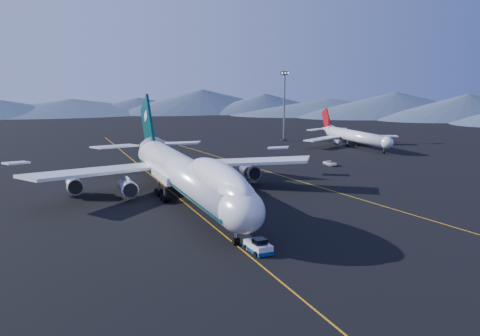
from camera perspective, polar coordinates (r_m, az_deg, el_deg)
name	(u,v)px	position (r m, az deg, el deg)	size (l,w,h in m)	color
ground	(185,203)	(101.93, -5.85, -3.77)	(500.00, 500.00, 0.00)	black
taxiway_line_main	(185,203)	(101.92, -5.85, -3.76)	(0.25, 220.00, 0.01)	#CB860B
taxiway_line_side	(301,181)	(122.03, 6.50, -1.44)	(0.25, 200.00, 0.01)	#CB860B
boeing_747	(185,173)	(100.71, -5.92, -0.55)	(59.62, 72.43, 19.37)	silver
pushback_tug	(258,247)	(74.70, 1.95, -8.46)	(3.07, 4.98, 2.09)	silver
second_jet	(353,136)	(180.83, 12.01, 3.35)	(36.42, 41.15, 11.71)	silver
service_van	(330,163)	(143.72, 9.61, 0.51)	(2.03, 4.39, 1.22)	silver
floodlight_mast	(284,106)	(193.53, 4.74, 6.63)	(3.04, 2.28, 24.60)	black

